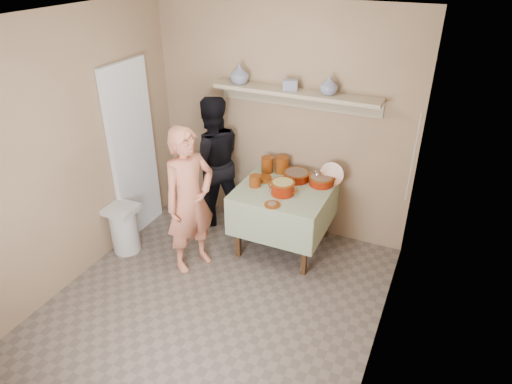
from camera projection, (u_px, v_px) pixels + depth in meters
The scene contains 22 objects.
ground at pixel (209, 311), 4.32m from camera, with size 3.50×3.50×0.00m, color #665850.
tile_panel at pixel (133, 152), 5.12m from camera, with size 0.06×0.70×2.00m, color silver.
plate_stack_a at pixel (267, 165), 5.17m from camera, with size 0.14×0.14×0.18m, color #692909.
plate_stack_b at pixel (282, 165), 5.16m from camera, with size 0.16×0.16×0.19m, color #692909.
bowl_stack at pixel (255, 181), 4.88m from camera, with size 0.12×0.12×0.12m, color #692909.
empty_bowl at pixel (264, 179), 5.01m from camera, with size 0.16×0.16×0.05m, color #692909.
propped_lid at pixel (332, 174), 4.89m from camera, with size 0.26×0.26×0.02m, color #692909.
vase_right at pixel (329, 85), 4.54m from camera, with size 0.18×0.18×0.19m, color navy.
vase_left at pixel (240, 74), 4.89m from camera, with size 0.20×0.20×0.21m, color navy.
ceramic_box at pixel (290, 85), 4.70m from camera, with size 0.15×0.11×0.11m, color navy.
person_cook at pixel (190, 201), 4.59m from camera, with size 0.57×0.38×1.57m, color #CF7559.
person_helper at pixel (212, 162), 5.38m from camera, with size 0.77×0.60×1.58m, color black.
room_shell at pixel (199, 156), 3.54m from camera, with size 3.04×3.54×2.62m.
serving_table at pixel (285, 197), 4.94m from camera, with size 0.97×0.97×0.76m.
cazuela_meat_a at pixel (296, 175), 5.01m from camera, with size 0.30×0.30×0.10m.
cazuela_meat_b at pixel (321, 180), 4.91m from camera, with size 0.28×0.28×0.10m.
ladle at pixel (317, 174), 4.91m from camera, with size 0.08×0.26×0.19m.
cazuela_rice at pixel (283, 187), 4.72m from camera, with size 0.33×0.25×0.14m.
front_plate at pixel (272, 205), 4.55m from camera, with size 0.16×0.16×0.03m.
wall_shelf at pixel (296, 94), 4.76m from camera, with size 1.80×0.25×0.21m.
trash_bin at pixel (124, 228), 5.05m from camera, with size 0.32×0.32×0.56m.
electrical_cord at pixel (413, 159), 4.36m from camera, with size 0.01×0.05×0.90m.
Camera 1 is at (1.75, -2.76, 3.08)m, focal length 32.00 mm.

